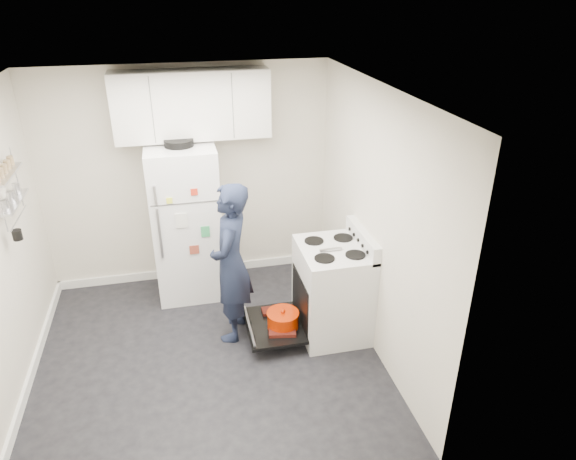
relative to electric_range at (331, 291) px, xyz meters
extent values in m
cube|color=black|center=(-1.26, -0.15, -0.47)|extent=(3.20, 3.20, 0.01)
cube|color=white|center=(-1.26, -0.15, 2.03)|extent=(3.20, 3.20, 0.01)
cube|color=beige|center=(-1.26, 1.45, 0.78)|extent=(3.20, 0.01, 2.50)
cube|color=beige|center=(-1.26, -1.75, 0.78)|extent=(3.20, 0.01, 2.50)
cube|color=beige|center=(0.34, -0.15, 0.78)|extent=(0.01, 3.20, 2.50)
cube|color=white|center=(-2.85, -0.15, -0.42)|extent=(0.03, 3.20, 0.10)
cube|color=white|center=(-1.26, 1.44, -0.42)|extent=(3.20, 0.03, 0.10)
cube|color=silver|center=(0.01, 0.00, -0.01)|extent=(0.65, 0.76, 0.92)
cube|color=black|center=(-0.06, 0.00, -0.07)|extent=(0.53, 0.60, 0.52)
cube|color=orange|center=(0.21, 0.00, -0.07)|extent=(0.02, 0.56, 0.46)
cylinder|color=black|center=(-0.01, 0.00, -0.25)|extent=(0.34, 0.34, 0.02)
cube|color=silver|center=(0.30, 0.00, 0.54)|extent=(0.08, 0.76, 0.18)
cube|color=silver|center=(0.01, 0.00, 0.47)|extent=(0.65, 0.76, 0.03)
cube|color=#B2B2B7|center=(-0.04, -0.05, 0.50)|extent=(0.22, 0.03, 0.01)
cube|color=black|center=(-0.59, 0.00, -0.32)|extent=(0.55, 0.70, 0.03)
cylinder|color=#B2B2B7|center=(-0.83, 0.00, -0.29)|extent=(0.02, 0.66, 0.02)
cylinder|color=#A92000|center=(-0.51, -0.06, -0.23)|extent=(0.31, 0.31, 0.14)
cylinder|color=#A92000|center=(-0.51, -0.06, -0.15)|extent=(0.32, 0.32, 0.02)
sphere|color=#A92000|center=(-0.51, -0.06, -0.12)|extent=(0.04, 0.04, 0.04)
cube|color=maroon|center=(-0.54, -0.18, -0.29)|extent=(0.28, 0.17, 0.04)
cube|color=maroon|center=(-0.54, 0.20, -0.29)|extent=(0.26, 0.13, 0.04)
cube|color=white|center=(-1.34, 1.10, 0.40)|extent=(0.72, 0.70, 1.73)
cube|color=#4C4C4C|center=(-1.34, 0.75, 0.77)|extent=(0.68, 0.01, 0.01)
cube|color=#B2B2B7|center=(-1.62, 0.73, 0.89)|extent=(0.03, 0.03, 0.20)
cube|color=#B2B2B7|center=(-1.62, 0.73, 0.47)|extent=(0.03, 0.03, 0.55)
cylinder|color=black|center=(-1.34, 1.10, 1.29)|extent=(0.30, 0.30, 0.07)
cube|color=#973E2B|center=(-1.29, 0.74, 0.23)|extent=(0.10, 0.01, 0.10)
cube|color=#F1F63A|center=(-1.49, 0.74, 0.81)|extent=(0.06, 0.01, 0.06)
cube|color=silver|center=(-1.39, 0.74, 0.58)|extent=(0.12, 0.01, 0.16)
cube|color=red|center=(-1.24, 0.74, 0.88)|extent=(0.07, 0.01, 0.07)
cube|color=#36A25C|center=(-1.16, 0.74, 0.43)|extent=(0.09, 0.01, 0.12)
cube|color=silver|center=(-1.16, 1.28, 1.63)|extent=(1.60, 0.33, 0.70)
cube|color=#B2B2B7|center=(-2.78, 0.35, 1.33)|extent=(0.14, 0.60, 0.02)
cube|color=#B2B2B7|center=(-2.78, 0.35, 1.08)|extent=(0.14, 0.60, 0.02)
cylinder|color=black|center=(-2.75, 0.17, 0.85)|extent=(0.08, 0.08, 0.09)
imported|color=#181F36|center=(-0.96, 0.17, 0.34)|extent=(0.56, 0.69, 1.62)
camera|label=1|loc=(-1.39, -4.12, 2.79)|focal=32.00mm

